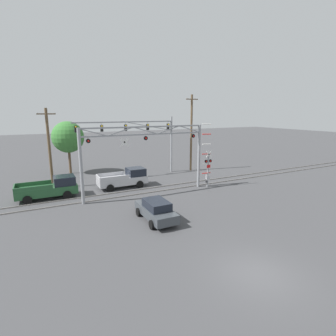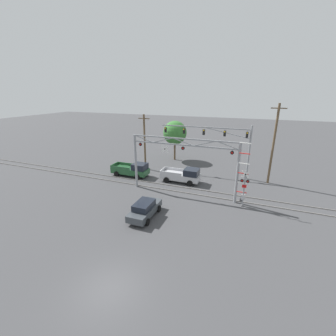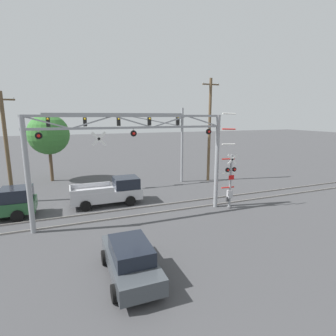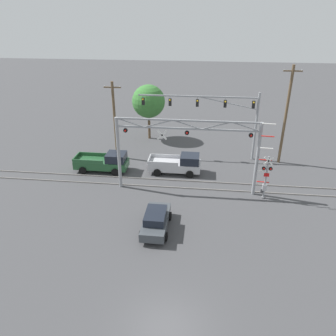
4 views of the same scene
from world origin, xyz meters
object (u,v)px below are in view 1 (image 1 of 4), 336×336
pickup_truck_following (51,188)px  utility_pole_left (49,148)px  pickup_truck_lead (125,178)px  background_tree_beyond_span (68,137)px  crossing_signal_mast (208,167)px  traffic_signal_span (146,134)px  utility_pole_right (191,132)px  crossing_gantry (146,151)px  sedan_waiting (156,210)px

pickup_truck_following → utility_pole_left: 4.88m
pickup_truck_lead → background_tree_beyond_span: 11.20m
crossing_signal_mast → utility_pole_left: (-14.94, 7.21, 2.13)m
traffic_signal_span → pickup_truck_lead: (-4.31, -4.33, -4.35)m
pickup_truck_following → utility_pole_right: 19.06m
pickup_truck_following → crossing_gantry: bearing=-20.2°
pickup_truck_lead → pickup_truck_following: same height
sedan_waiting → background_tree_beyond_span: 19.98m
crossing_gantry → background_tree_beyond_span: (-5.53, 13.02, 0.44)m
traffic_signal_span → utility_pole_right: 6.37m
crossing_gantry → sedan_waiting: (-1.79, -6.19, -3.55)m
crossing_gantry → sedan_waiting: 7.36m
utility_pole_left → sedan_waiting: bearing=-63.7°
pickup_truck_following → utility_pole_left: bearing=84.3°
sedan_waiting → utility_pole_right: (11.42, 13.50, 4.46)m
sedan_waiting → utility_pole_left: utility_pole_left is taller
traffic_signal_span → utility_pole_right: bearing=-4.8°
pickup_truck_lead → utility_pole_left: (-7.09, 3.10, 3.39)m
crossing_signal_mast → pickup_truck_lead: size_ratio=1.31×
crossing_signal_mast → background_tree_beyond_span: bearing=132.2°
crossing_signal_mast → traffic_signal_span: traffic_signal_span is taller
pickup_truck_lead → utility_pole_right: size_ratio=0.51×
pickup_truck_following → utility_pole_left: size_ratio=0.64×
utility_pole_left → background_tree_beyond_span: (2.58, 6.41, 0.45)m
traffic_signal_span → utility_pole_right: utility_pole_right is taller
utility_pole_right → background_tree_beyond_span: bearing=159.3°
crossing_signal_mast → utility_pole_right: bearing=70.5°
traffic_signal_span → utility_pole_left: 11.50m
utility_pole_right → background_tree_beyond_span: utility_pole_right is taller
utility_pole_right → background_tree_beyond_span: size_ratio=1.50×
traffic_signal_span → utility_pole_left: (-11.39, -1.23, -0.96)m
pickup_truck_following → sedan_waiting: bearing=-54.4°
utility_pole_left → utility_pole_right: bearing=2.2°
traffic_signal_span → sedan_waiting: 15.58m
traffic_signal_span → pickup_truck_lead: 7.50m
utility_pole_right → pickup_truck_lead: bearing=-160.4°
traffic_signal_span → pickup_truck_following: (-11.74, -4.72, -4.35)m
crossing_signal_mast → pickup_truck_following: bearing=166.3°
crossing_signal_mast → pickup_truck_lead: bearing=152.4°
background_tree_beyond_span → pickup_truck_following: bearing=-106.5°
background_tree_beyond_span → sedan_waiting: bearing=-79.0°
crossing_signal_mast → utility_pole_left: bearing=154.3°
pickup_truck_lead → utility_pole_left: 8.44m
crossing_gantry → crossing_signal_mast: bearing=-5.0°
sedan_waiting → crossing_signal_mast: bearing=33.0°
pickup_truck_lead → traffic_signal_span: bearing=45.1°
pickup_truck_lead → sedan_waiting: pickup_truck_lead is taller
crossing_signal_mast → background_tree_beyond_span: size_ratio=1.00×
pickup_truck_lead → utility_pole_right: 12.11m
pickup_truck_following → utility_pole_right: utility_pole_right is taller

